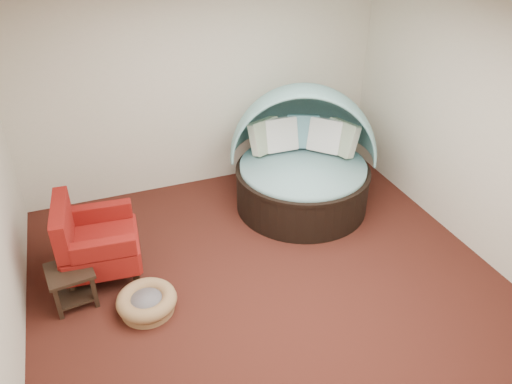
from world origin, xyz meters
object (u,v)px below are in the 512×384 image
object	(u,v)px
canopy_daybed	(303,153)
pet_basket	(147,302)
red_armchair	(93,242)
side_table	(72,281)

from	to	relation	value
canopy_daybed	pet_basket	size ratio (longest dim) A/B	3.60
red_armchair	side_table	world-z (taller)	red_armchair
red_armchair	canopy_daybed	bearing A→B (deg)	16.49
pet_basket	red_armchair	bearing A→B (deg)	117.74
canopy_daybed	side_table	distance (m)	3.21
red_armchair	side_table	distance (m)	0.49
red_armchair	side_table	size ratio (longest dim) A/B	1.94
pet_basket	side_table	size ratio (longest dim) A/B	1.30
canopy_daybed	red_armchair	size ratio (longest dim) A/B	2.42
pet_basket	red_armchair	world-z (taller)	red_armchair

